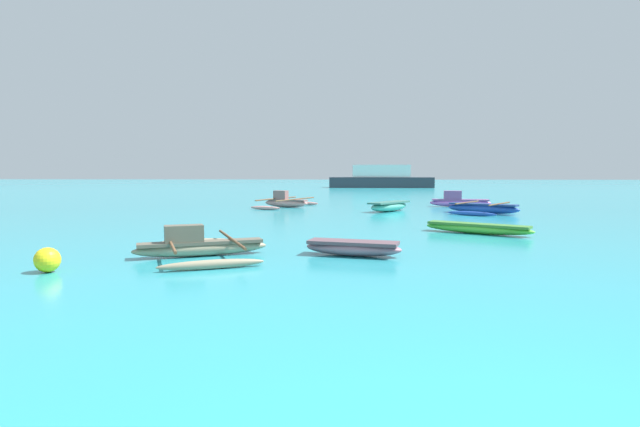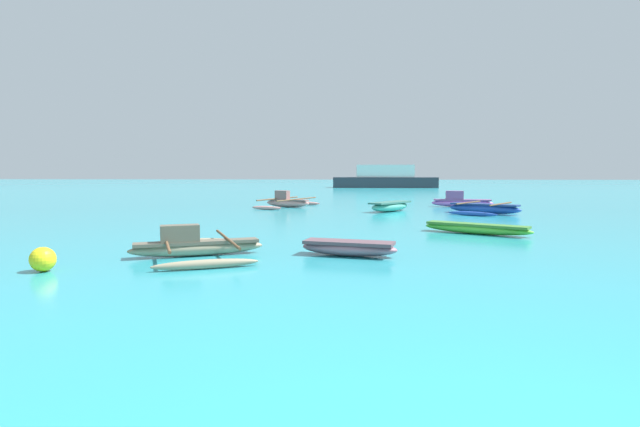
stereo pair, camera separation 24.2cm
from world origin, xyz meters
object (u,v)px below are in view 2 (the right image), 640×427
at_px(moored_boat_1, 287,202).
at_px(moored_boat_2, 195,246).
at_px(moored_boat_0, 484,209).
at_px(distant_ferry, 385,178).
at_px(mooring_buoy_0, 43,259).
at_px(moored_boat_3, 477,228).
at_px(moored_boat_6, 461,201).
at_px(moored_boat_4, 349,247).
at_px(moored_boat_5, 390,206).

relative_size(moored_boat_1, moored_boat_2, 1.15).
height_order(moored_boat_0, moored_boat_1, moored_boat_1).
bearing_deg(moored_boat_2, distant_ferry, 58.16).
bearing_deg(distant_ferry, mooring_buoy_0, -101.21).
bearing_deg(distant_ferry, moored_boat_0, -86.79).
distance_m(moored_boat_2, distant_ferry, 51.49).
bearing_deg(distant_ferry, moored_boat_3, -90.20).
bearing_deg(moored_boat_6, moored_boat_4, -104.19).
height_order(moored_boat_2, moored_boat_4, moored_boat_2).
height_order(moored_boat_4, moored_boat_6, moored_boat_6).
bearing_deg(moored_boat_0, mooring_buoy_0, -95.64).
bearing_deg(moored_boat_5, moored_boat_1, 101.20).
bearing_deg(moored_boat_4, distant_ferry, 99.33).
distance_m(moored_boat_0, moored_boat_1, 10.72).
xyz_separation_m(moored_boat_0, moored_boat_5, (-4.40, 1.11, 0.02)).
distance_m(moored_boat_0, moored_boat_3, 8.19).
bearing_deg(moored_boat_1, moored_boat_0, 3.34).
xyz_separation_m(moored_boat_1, moored_boat_6, (9.89, 0.70, 0.02)).
bearing_deg(moored_boat_0, moored_boat_2, -93.67).
distance_m(moored_boat_1, moored_boat_6, 9.91).
bearing_deg(moored_boat_5, moored_boat_3, -129.76).
relative_size(moored_boat_2, distant_ferry, 0.33).
bearing_deg(moored_boat_4, moored_boat_3, 61.38).
bearing_deg(moored_boat_3, distant_ferry, 122.08).
bearing_deg(moored_boat_4, moored_boat_6, 83.66).
height_order(moored_boat_2, distant_ferry, distant_ferry).
xyz_separation_m(moored_boat_4, moored_boat_6, (6.31, 16.86, 0.12)).
bearing_deg(moored_boat_1, distant_ferry, 101.43).
relative_size(moored_boat_2, moored_boat_3, 1.28).
bearing_deg(moored_boat_1, moored_boat_3, -32.32).
distance_m(moored_boat_0, moored_boat_6, 4.54).
bearing_deg(moored_boat_1, moored_boat_4, -53.22).
height_order(moored_boat_2, moored_boat_5, moored_boat_2).
height_order(moored_boat_3, moored_boat_5, moored_boat_5).
height_order(moored_boat_2, moored_boat_6, moored_boat_6).
bearing_deg(moored_boat_5, distant_ferry, 33.65).
relative_size(moored_boat_1, moored_boat_6, 1.41).
xyz_separation_m(moored_boat_1, moored_boat_2, (-0.12, -16.41, -0.06)).
distance_m(moored_boat_1, moored_boat_4, 16.56).
relative_size(moored_boat_2, moored_boat_6, 1.22).
height_order(moored_boat_2, moored_boat_3, moored_boat_2).
distance_m(moored_boat_2, moored_boat_4, 3.71).
distance_m(moored_boat_5, mooring_buoy_0, 17.75).
distance_m(moored_boat_1, moored_boat_3, 14.01).
bearing_deg(moored_boat_2, moored_boat_4, -19.14).
height_order(mooring_buoy_0, distant_ferry, distant_ferry).
relative_size(moored_boat_4, moored_boat_6, 0.71).
height_order(moored_boat_1, moored_boat_5, moored_boat_1).
height_order(moored_boat_2, mooring_buoy_0, moored_boat_2).
distance_m(moored_boat_0, moored_boat_2, 16.15).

